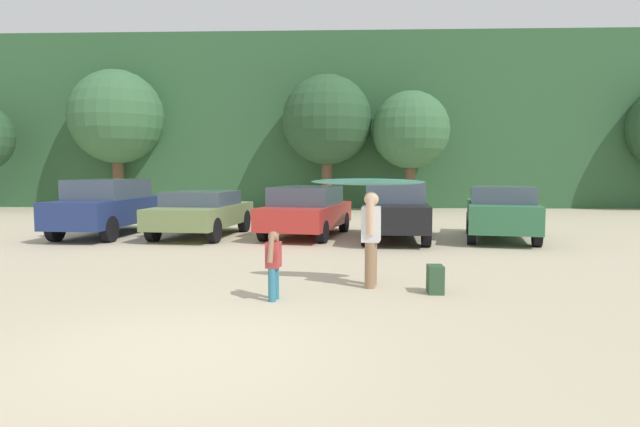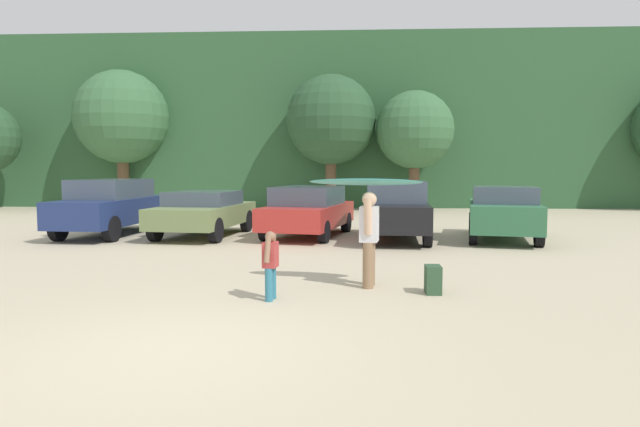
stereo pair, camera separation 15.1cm
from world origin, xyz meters
name	(u,v)px [view 1 (the left image)]	position (x,y,z in m)	size (l,w,h in m)	color
ground_plane	(181,350)	(0.00, 0.00, 0.00)	(120.00, 120.00, 0.00)	#C1B293
hillside_ridge	(313,129)	(0.00, 28.16, 4.42)	(108.00, 12.00, 8.85)	#2D5633
tree_ridge_back	(117,117)	(-9.48, 21.58, 4.55)	(4.66, 4.66, 6.90)	brown
tree_far_right	(327,120)	(1.05, 21.05, 4.32)	(4.33, 4.33, 6.51)	brown
tree_center_right	(411,130)	(5.02, 20.63, 3.79)	(3.68, 3.68, 5.66)	brown
parked_car_navy	(108,206)	(-5.19, 10.31, 0.89)	(2.03, 4.67, 1.67)	navy
parked_car_olive_green	(202,212)	(-2.34, 10.15, 0.72)	(2.43, 4.31, 1.33)	#6B7F4C
parked_car_red	(307,210)	(0.73, 10.33, 0.77)	(2.69, 4.51, 1.47)	#B72D28
parked_car_black	(395,210)	(3.24, 9.56, 0.84)	(1.98, 4.09, 1.64)	black
parked_car_forest_green	(501,212)	(6.22, 9.75, 0.78)	(2.60, 4.33, 1.50)	#2D6642
person_adult	(371,233)	(2.25, 3.39, 0.91)	(0.35, 0.70, 1.60)	#8C6B4C
person_child	(273,261)	(0.73, 2.35, 0.59)	(0.23, 0.45, 1.05)	teal
surfboard_teal	(367,182)	(2.18, 3.51, 1.76)	(1.99, 0.85, 0.17)	teal
backpack_dropped	(435,279)	(3.25, 2.91, 0.22)	(0.24, 0.34, 0.45)	#2D4C33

